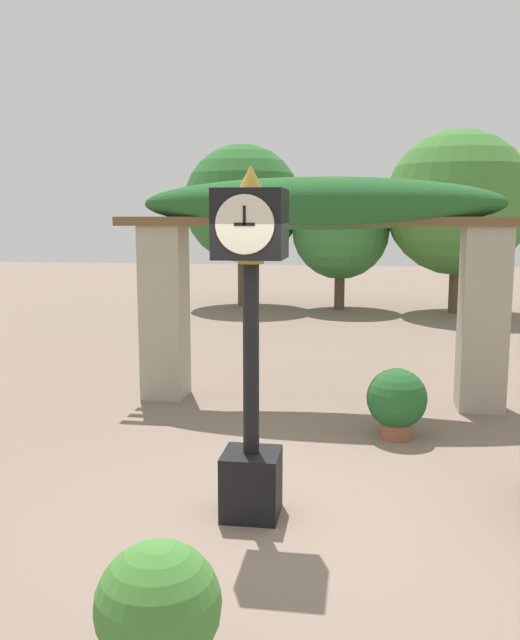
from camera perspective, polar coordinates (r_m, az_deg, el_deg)
The scene contains 6 objects.
ground_plane at distance 6.17m, azimuth 2.54°, elevation -15.75°, with size 60.00×60.00×0.00m, color #7F6B5B.
pedestal_clock at distance 5.62m, azimuth -0.76°, elevation -1.19°, with size 0.56×0.61×2.97m.
pergola at distance 9.17m, azimuth 5.02°, elevation 7.02°, with size 5.52×1.19×3.08m.
potted_plant_near_left at distance 3.93m, azimuth -8.56°, elevation -22.96°, with size 0.68×0.68×0.86m.
potted_plant_near_right at distance 8.04m, azimuth 11.44°, elevation -6.68°, with size 0.70×0.70×0.82m.
tree_line at distance 18.71m, azimuth 8.70°, elevation 9.29°, with size 9.34×4.04×4.79m.
Camera 1 is at (0.58, -5.59, 2.56)m, focal length 38.00 mm.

